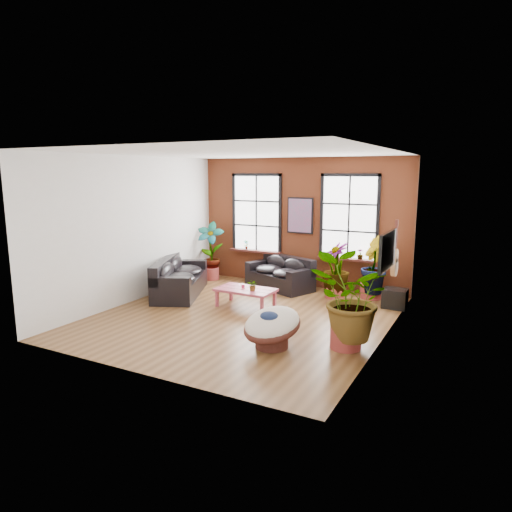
{
  "coord_description": "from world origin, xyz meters",
  "views": [
    {
      "loc": [
        4.68,
        -8.33,
        3.09
      ],
      "look_at": [
        0.0,
        0.6,
        1.25
      ],
      "focal_mm": 32.0,
      "sensor_mm": 36.0,
      "label": 1
    }
  ],
  "objects_px": {
    "sofa_left": "(178,278)",
    "coffee_table": "(246,291)",
    "sofa_back": "(281,274)",
    "papasan_chair": "(272,326)"
  },
  "relations": [
    {
      "from": "sofa_left",
      "to": "coffee_table",
      "type": "bearing_deg",
      "value": -118.53
    },
    {
      "from": "sofa_back",
      "to": "papasan_chair",
      "type": "height_order",
      "value": "sofa_back"
    },
    {
      "from": "sofa_back",
      "to": "sofa_left",
      "type": "relative_size",
      "value": 0.82
    },
    {
      "from": "sofa_left",
      "to": "coffee_table",
      "type": "relative_size",
      "value": 1.85
    },
    {
      "from": "coffee_table",
      "to": "papasan_chair",
      "type": "xyz_separation_m",
      "value": [
        1.64,
        -1.99,
        0.02
      ]
    },
    {
      "from": "sofa_left",
      "to": "papasan_chair",
      "type": "bearing_deg",
      "value": -143.92
    },
    {
      "from": "sofa_left",
      "to": "sofa_back",
      "type": "bearing_deg",
      "value": -72.66
    },
    {
      "from": "sofa_back",
      "to": "sofa_left",
      "type": "distance_m",
      "value": 2.76
    },
    {
      "from": "sofa_back",
      "to": "papasan_chair",
      "type": "distance_m",
      "value": 4.3
    },
    {
      "from": "sofa_left",
      "to": "papasan_chair",
      "type": "relative_size",
      "value": 1.93
    }
  ]
}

